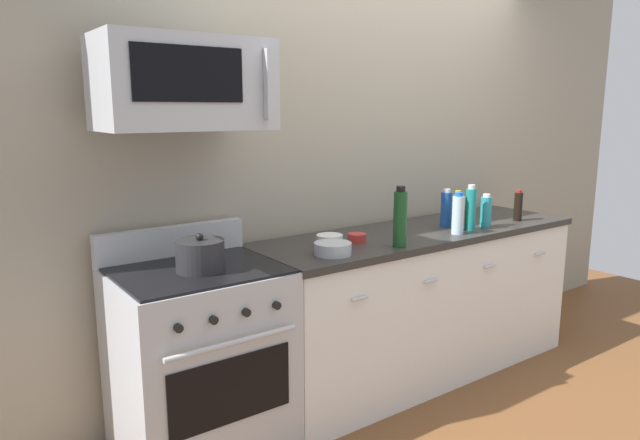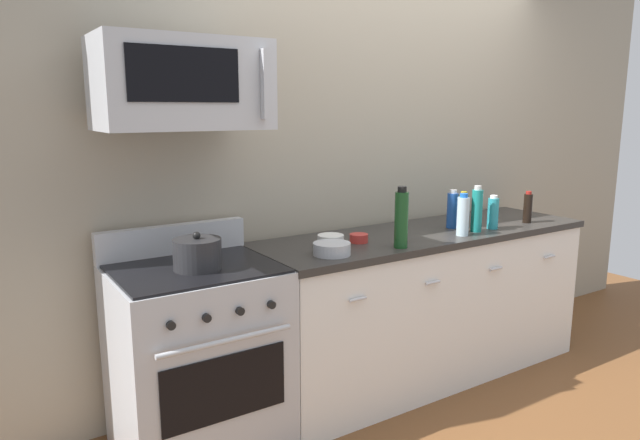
{
  "view_description": "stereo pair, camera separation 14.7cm",
  "coord_description": "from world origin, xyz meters",
  "views": [
    {
      "loc": [
        -2.5,
        -2.4,
        1.64
      ],
      "look_at": [
        -0.8,
        -0.05,
        1.08
      ],
      "focal_mm": 32.15,
      "sensor_mm": 36.0,
      "label": 1
    },
    {
      "loc": [
        -2.37,
        -2.48,
        1.64
      ],
      "look_at": [
        -0.8,
        -0.05,
        1.08
      ],
      "focal_mm": 32.15,
      "sensor_mm": 36.0,
      "label": 2
    }
  ],
  "objects": [
    {
      "name": "bottle_olive_oil",
      "position": [
        0.15,
        -0.14,
        1.04
      ],
      "size": [
        0.06,
        0.06,
        0.24
      ],
      "color": "#385114",
      "rests_on": "countertop_slab"
    },
    {
      "name": "stockpot",
      "position": [
        -1.47,
        -0.05,
        0.99
      ],
      "size": [
        0.22,
        0.22,
        0.17
      ],
      "color": "#262628",
      "rests_on": "range_oven"
    },
    {
      "name": "bowl_steel_prep",
      "position": [
        -0.8,
        -0.16,
        0.95
      ],
      "size": [
        0.19,
        0.19,
        0.06
      ],
      "color": "#B2B5BA",
      "rests_on": "countertop_slab"
    },
    {
      "name": "ground_plane",
      "position": [
        0.0,
        0.0,
        0.0
      ],
      "size": [
        6.33,
        6.33,
        0.0
      ],
      "primitive_type": "plane",
      "color": "brown"
    },
    {
      "name": "bottle_dish_soap",
      "position": [
        0.38,
        -0.17,
        1.02
      ],
      "size": [
        0.07,
        0.07,
        0.21
      ],
      "color": "teal",
      "rests_on": "countertop_slab"
    },
    {
      "name": "range_oven",
      "position": [
        -1.47,
        0.0,
        0.47
      ],
      "size": [
        0.76,
        0.69,
        1.07
      ],
      "color": "#B7BABF",
      "rests_on": "ground_plane"
    },
    {
      "name": "microwave",
      "position": [
        -1.47,
        0.05,
        1.75
      ],
      "size": [
        0.74,
        0.44,
        0.4
      ],
      "color": "#B7BABF"
    },
    {
      "name": "bottle_soda_blue",
      "position": [
        0.19,
        -0.01,
        1.03
      ],
      "size": [
        0.07,
        0.07,
        0.24
      ],
      "color": "#1E4CA5",
      "rests_on": "countertop_slab"
    },
    {
      "name": "counter_unit",
      "position": [
        0.0,
        -0.0,
        0.46
      ],
      "size": [
        2.19,
        0.66,
        0.92
      ],
      "color": "white",
      "rests_on": "ground_plane"
    },
    {
      "name": "bowl_red_small",
      "position": [
        -0.52,
        -0.02,
        0.94
      ],
      "size": [
        0.1,
        0.1,
        0.05
      ],
      "color": "#B72D28",
      "rests_on": "countertop_slab"
    },
    {
      "name": "bottle_water_clear",
      "position": [
        0.08,
        -0.2,
        1.04
      ],
      "size": [
        0.07,
        0.07,
        0.25
      ],
      "color": "silver",
      "rests_on": "countertop_slab"
    },
    {
      "name": "bottle_soy_sauce_dark",
      "position": [
        0.72,
        -0.16,
        1.02
      ],
      "size": [
        0.05,
        0.05,
        0.21
      ],
      "color": "black",
      "rests_on": "countertop_slab"
    },
    {
      "name": "back_wall",
      "position": [
        0.0,
        0.41,
        1.35
      ],
      "size": [
        5.28,
        0.1,
        2.7
      ],
      "primitive_type": "cube",
      "color": "#9E937F",
      "rests_on": "ground_plane"
    },
    {
      "name": "bottle_sparkling_teal",
      "position": [
        0.23,
        -0.17,
        1.05
      ],
      "size": [
        0.07,
        0.07,
        0.28
      ],
      "color": "#197F7A",
      "rests_on": "countertop_slab"
    },
    {
      "name": "bottle_wine_green",
      "position": [
        -0.41,
        -0.23,
        1.08
      ],
      "size": [
        0.07,
        0.07,
        0.33
      ],
      "color": "#19471E",
      "rests_on": "countertop_slab"
    },
    {
      "name": "bowl_white_ceramic",
      "position": [
        -0.69,
        0.01,
        0.95
      ],
      "size": [
        0.14,
        0.14,
        0.06
      ],
      "color": "white",
      "rests_on": "countertop_slab"
    }
  ]
}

